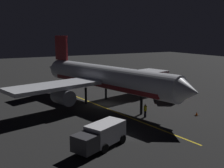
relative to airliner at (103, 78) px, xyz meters
The scene contains 8 objects.
ground_plane 4.19m from the airliner, 103.89° to the left, with size 180.00×180.00×0.20m, color black.
apron_guide_stripe 6.12m from the airliner, 81.47° to the left, with size 0.24×29.36×0.01m, color gold.
airliner is the anchor object (origin of this frame).
baggage_truck 16.98m from the airliner, 62.34° to the left, with size 6.12×4.23×2.30m.
catering_truck 11.35m from the airliner, 166.51° to the left, with size 4.77×5.83×2.36m.
ground_crew_worker 9.60m from the airliner, 99.95° to the left, with size 0.40×0.40×1.74m.
traffic_cone_near_left 11.60m from the airliner, 71.70° to the left, with size 0.50×0.50×0.55m.
traffic_cone_near_right 14.64m from the airliner, 124.34° to the left, with size 0.50×0.50×0.55m.
Camera 1 is at (18.83, 36.29, 10.78)m, focal length 43.72 mm.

